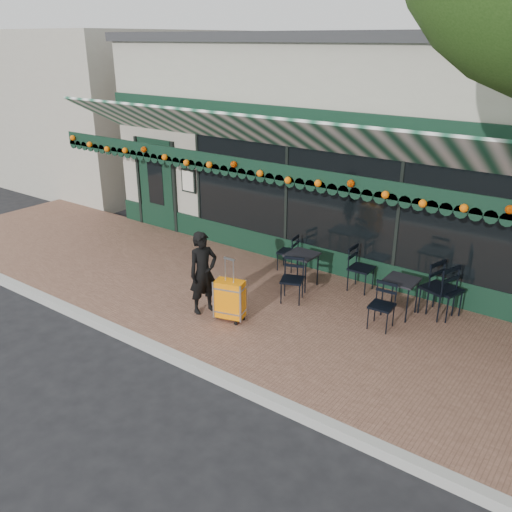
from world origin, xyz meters
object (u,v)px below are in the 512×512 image
Objects in this scene: cafe_table_b at (302,257)px; chair_b_front at (292,280)px; chair_a_left at (438,289)px; chair_b_left at (288,252)px; woman at (203,273)px; cafe_table_a at (401,283)px; chair_b_right at (361,269)px; suitcase at (230,300)px; chair_a_front at (382,306)px; chair_a_right at (446,290)px.

cafe_table_b is 0.82× the size of chair_b_front.
chair_b_left is at bearing -73.92° from chair_a_left.
woman is 3.36m from cafe_table_a.
chair_b_left is at bearing 169.30° from cafe_table_a.
cafe_table_b is 0.68× the size of chair_a_left.
woman is 2.42m from chair_b_left.
chair_b_right is at bearing 27.24° from cafe_table_b.
suitcase reaches higher than cafe_table_a.
chair_a_front is at bearing 14.11° from suitcase.
chair_a_right is (2.85, 2.27, 0.10)m from suitcase.
suitcase is 3.52m from chair_a_left.
cafe_table_b is (0.26, 1.85, 0.23)m from suitcase.
chair_a_right is (2.59, 0.43, -0.13)m from cafe_table_b.
chair_a_right is at bearing 132.91° from chair_a_left.
chair_a_front is at bearing -94.53° from cafe_table_a.
chair_a_front is 1.70m from chair_b_front.
cafe_table_a is at bearing -117.95° from chair_b_right.
chair_a_front is at bearing -17.71° from cafe_table_b.
suitcase is 2.49m from chair_a_front.
chair_b_front reaches higher than chair_b_left.
woman is 1.63m from chair_b_front.
cafe_table_b is (0.81, 1.87, -0.13)m from woman.
chair_b_right reaches higher than chair_a_front.
cafe_table_b is at bearing 85.63° from chair_b_front.
chair_a_left reaches higher than chair_b_front.
chair_b_front is (1.01, 1.23, -0.32)m from woman.
cafe_table_b is at bearing -179.25° from cafe_table_a.
suitcase is at bearing 144.44° from chair_a_right.
cafe_table_a is 0.76m from chair_a_right.
suitcase is (0.56, 0.02, -0.35)m from woman.
chair_b_right reaches higher than cafe_table_a.
chair_a_front is 1.44m from chair_b_right.
chair_b_front is at bearing -19.75° from woman.
chair_a_right is 1.24m from chair_a_front.
chair_b_left is (0.16, 2.39, -0.35)m from woman.
chair_a_left is at bearing 2.30° from chair_b_front.
woman is at bearing -113.50° from cafe_table_b.
suitcase is 1.17× the size of chair_a_right.
chair_b_left is (-2.61, 0.49, -0.21)m from cafe_table_a.
chair_b_left is (-3.13, 0.14, -0.11)m from chair_a_left.
chair_a_right is at bearing -94.30° from chair_b_right.
chair_b_right is (1.64, -0.01, 0.05)m from chair_b_left.
chair_b_front is at bearing 53.50° from suitcase.
cafe_table_b is 1.12m from chair_b_right.
chair_a_right is at bearing 79.11° from chair_b_left.
woman reaches higher than cafe_table_a.
cafe_table_a is at bearing 81.60° from chair_a_front.
chair_b_right is at bearing 125.42° from chair_a_front.
cafe_table_a is at bearing -0.94° from chair_b_front.
cafe_table_b is at bearing 42.35° from chair_b_left.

